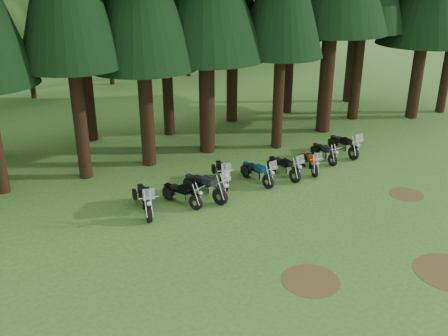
{
  "coord_description": "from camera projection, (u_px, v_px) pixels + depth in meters",
  "views": [
    {
      "loc": [
        -12.07,
        -11.4,
        9.07
      ],
      "look_at": [
        -1.73,
        5.0,
        1.0
      ],
      "focal_mm": 40.0,
      "sensor_mm": 36.0,
      "label": 1
    }
  ],
  "objects": [
    {
      "name": "motorcycle_1",
      "position": [
        182.0,
        195.0,
        19.91
      ],
      "size": [
        0.85,
        1.96,
        0.84
      ],
      "rotation": [
        0.0,
        0.0,
        0.36
      ],
      "color": "black",
      "rests_on": "ground"
    },
    {
      "name": "decid_4",
      "position": [
        112.0,
        28.0,
        37.99
      ],
      "size": [
        5.93,
        5.76,
        7.41
      ],
      "color": "black",
      "rests_on": "ground"
    },
    {
      "name": "motorcycle_3",
      "position": [
        222.0,
        174.0,
        21.74
      ],
      "size": [
        1.08,
        2.16,
        1.4
      ],
      "rotation": [
        0.0,
        0.0,
        -0.38
      ],
      "color": "black",
      "rests_on": "ground"
    },
    {
      "name": "dirt_patch_0",
      "position": [
        311.0,
        280.0,
        15.29
      ],
      "size": [
        1.8,
        1.8,
        0.01
      ],
      "primitive_type": "cylinder",
      "color": "#4C3D1E",
      "rests_on": "ground"
    },
    {
      "name": "decid_3",
      "position": [
        29.0,
        33.0,
        33.9
      ],
      "size": [
        6.12,
        5.95,
        7.65
      ],
      "color": "black",
      "rests_on": "ground"
    },
    {
      "name": "motorcycle_2",
      "position": [
        205.0,
        187.0,
        20.37
      ],
      "size": [
        0.99,
        2.42,
        1.54
      ],
      "rotation": [
        0.0,
        0.0,
        0.29
      ],
      "color": "black",
      "rests_on": "ground"
    },
    {
      "name": "motorcycle_0",
      "position": [
        144.0,
        201.0,
        19.26
      ],
      "size": [
        0.84,
        2.36,
        1.49
      ],
      "rotation": [
        0.0,
        0.0,
        -0.24
      ],
      "color": "black",
      "rests_on": "ground"
    },
    {
      "name": "ground",
      "position": [
        336.0,
        228.0,
        18.33
      ],
      "size": [
        120.0,
        120.0,
        0.0
      ],
      "primitive_type": "plane",
      "color": "#336620",
      "rests_on": "ground"
    },
    {
      "name": "decid_6",
      "position": [
        250.0,
        7.0,
        44.74
      ],
      "size": [
        7.06,
        6.86,
        8.82
      ],
      "color": "black",
      "rests_on": "ground"
    },
    {
      "name": "motorcycle_5",
      "position": [
        284.0,
        168.0,
        22.45
      ],
      "size": [
        0.46,
        2.17,
        1.36
      ],
      "rotation": [
        0.0,
        0.0,
        0.07
      ],
      "color": "black",
      "rests_on": "ground"
    },
    {
      "name": "motorcycle_6",
      "position": [
        310.0,
        163.0,
        23.08
      ],
      "size": [
        0.96,
        1.95,
        1.26
      ],
      "rotation": [
        0.0,
        0.0,
        -0.38
      ],
      "color": "black",
      "rests_on": "ground"
    },
    {
      "name": "dirt_patch_1",
      "position": [
        406.0,
        194.0,
        20.94
      ],
      "size": [
        1.4,
        1.4,
        0.01
      ],
      "primitive_type": "cylinder",
      "color": "#4C3D1E",
      "rests_on": "ground"
    },
    {
      "name": "motorcycle_4",
      "position": [
        257.0,
        173.0,
        21.85
      ],
      "size": [
        0.47,
        2.15,
        1.35
      ],
      "rotation": [
        0.0,
        0.0,
        0.08
      ],
      "color": "black",
      "rests_on": "ground"
    },
    {
      "name": "motorcycle_7",
      "position": [
        324.0,
        153.0,
        24.29
      ],
      "size": [
        0.36,
        1.96,
        0.8
      ],
      "rotation": [
        0.0,
        0.0,
        -0.1
      ],
      "color": "black",
      "rests_on": "ground"
    },
    {
      "name": "motorcycle_8",
      "position": [
        344.0,
        146.0,
        25.04
      ],
      "size": [
        0.51,
        2.27,
        1.42
      ],
      "rotation": [
        0.0,
        0.0,
        -0.09
      ],
      "color": "black",
      "rests_on": "ground"
    }
  ]
}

